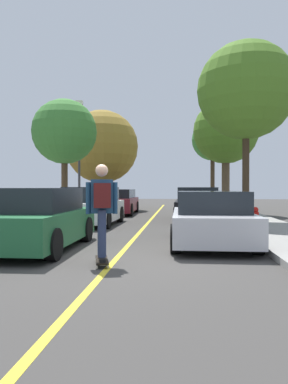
{
  "coord_description": "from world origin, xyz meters",
  "views": [
    {
      "loc": [
        1.24,
        -7.05,
        1.42
      ],
      "look_at": [
        -0.05,
        6.7,
        1.26
      ],
      "focal_mm": 34.82,
      "sensor_mm": 36.0,
      "label": 1
    }
  ],
  "objects_px": {
    "street_tree_right_nearest": "(246,91)",
    "street_tree_right_near": "(226,132)",
    "parked_car_left_near": "(92,206)",
    "street_tree_right_far": "(213,140)",
    "parked_car_right_near": "(197,204)",
    "streetlamp": "(79,149)",
    "skateboard": "(102,260)",
    "fire_hydrant": "(255,219)",
    "parked_car_left_far": "(118,202)",
    "skateboarder": "(102,205)",
    "parked_car_left_nearest": "(36,220)",
    "parked_car_right_nearest": "(211,218)",
    "street_tree_left_nearest": "(64,132)",
    "street_tree_left_near": "(102,147)"
  },
  "relations": [
    {
      "from": "street_tree_right_far",
      "to": "skateboarder",
      "type": "bearing_deg",
      "value": -100.3
    },
    {
      "from": "parked_car_left_near",
      "to": "street_tree_right_near",
      "type": "bearing_deg",
      "value": 48.11
    },
    {
      "from": "parked_car_right_nearest",
      "to": "skateboarder",
      "type": "distance_m",
      "value": 3.52
    },
    {
      "from": "parked_car_right_nearest",
      "to": "parked_car_left_far",
      "type": "bearing_deg",
      "value": 111.53
    },
    {
      "from": "parked_car_left_far",
      "to": "skateboarder",
      "type": "distance_m",
      "value": 13.18
    },
    {
      "from": "parked_car_left_far",
      "to": "street_tree_right_nearest",
      "type": "relative_size",
      "value": 0.66
    },
    {
      "from": "parked_car_left_far",
      "to": "street_tree_right_far",
      "type": "relative_size",
      "value": 0.7
    },
    {
      "from": "parked_car_left_near",
      "to": "parked_car_left_far",
      "type": "distance_m",
      "value": 5.84
    },
    {
      "from": "street_tree_left_near",
      "to": "fire_hydrant",
      "type": "relative_size",
      "value": 9.0
    },
    {
      "from": "parked_car_left_far",
      "to": "street_tree_right_near",
      "type": "bearing_deg",
      "value": 6.04
    },
    {
      "from": "parked_car_right_nearest",
      "to": "streetlamp",
      "type": "relative_size",
      "value": 0.74
    },
    {
      "from": "parked_car_right_near",
      "to": "street_tree_right_nearest",
      "type": "height_order",
      "value": "street_tree_right_nearest"
    },
    {
      "from": "parked_car_right_nearest",
      "to": "street_tree_right_nearest",
      "type": "xyz_separation_m",
      "value": [
        1.71,
        4.88,
        4.4
      ]
    },
    {
      "from": "parked_car_left_nearest",
      "to": "street_tree_right_near",
      "type": "xyz_separation_m",
      "value": [
        5.78,
        12.07,
        3.73
      ]
    },
    {
      "from": "street_tree_right_nearest",
      "to": "streetlamp",
      "type": "xyz_separation_m",
      "value": [
        -7.53,
        4.15,
        -1.67
      ]
    },
    {
      "from": "street_tree_left_near",
      "to": "street_tree_right_nearest",
      "type": "xyz_separation_m",
      "value": [
        7.49,
        -9.54,
        0.98
      ]
    },
    {
      "from": "parked_car_left_far",
      "to": "street_tree_right_nearest",
      "type": "xyz_separation_m",
      "value": [
        5.78,
        -5.44,
        4.38
      ]
    },
    {
      "from": "parked_car_right_nearest",
      "to": "street_tree_left_near",
      "type": "height_order",
      "value": "street_tree_left_near"
    },
    {
      "from": "parked_car_right_near",
      "to": "street_tree_left_nearest",
      "type": "distance_m",
      "value": 6.61
    },
    {
      "from": "street_tree_right_near",
      "to": "parked_car_left_near",
      "type": "bearing_deg",
      "value": -131.89
    },
    {
      "from": "parked_car_left_far",
      "to": "parked_car_right_near",
      "type": "bearing_deg",
      "value": -39.19
    },
    {
      "from": "parked_car_left_near",
      "to": "street_tree_left_near",
      "type": "bearing_deg",
      "value": 99.76
    },
    {
      "from": "parked_car_left_far",
      "to": "streetlamp",
      "type": "height_order",
      "value": "streetlamp"
    },
    {
      "from": "parked_car_left_far",
      "to": "skateboarder",
      "type": "height_order",
      "value": "skateboarder"
    },
    {
      "from": "parked_car_left_near",
      "to": "street_tree_right_far",
      "type": "bearing_deg",
      "value": 67.97
    },
    {
      "from": "parked_car_right_near",
      "to": "street_tree_right_far",
      "type": "height_order",
      "value": "street_tree_right_far"
    },
    {
      "from": "parked_car_left_nearest",
      "to": "street_tree_right_nearest",
      "type": "bearing_deg",
      "value": 46.13
    },
    {
      "from": "street_tree_right_nearest",
      "to": "street_tree_right_near",
      "type": "distance_m",
      "value": 6.09
    },
    {
      "from": "streetlamp",
      "to": "street_tree_right_nearest",
      "type": "bearing_deg",
      "value": -28.88
    },
    {
      "from": "street_tree_right_nearest",
      "to": "street_tree_right_far",
      "type": "distance_m",
      "value": 13.89
    },
    {
      "from": "fire_hydrant",
      "to": "skateboard",
      "type": "bearing_deg",
      "value": -128.04
    },
    {
      "from": "parked_car_left_near",
      "to": "parked_car_right_near",
      "type": "distance_m",
      "value": 4.79
    },
    {
      "from": "parked_car_right_nearest",
      "to": "parked_car_right_near",
      "type": "xyz_separation_m",
      "value": [
        0.0,
        7.0,
        0.05
      ]
    },
    {
      "from": "parked_car_right_near",
      "to": "fire_hydrant",
      "type": "bearing_deg",
      "value": -73.15
    },
    {
      "from": "parked_car_right_nearest",
      "to": "street_tree_left_nearest",
      "type": "relative_size",
      "value": 0.81
    },
    {
      "from": "parked_car_left_near",
      "to": "street_tree_right_far",
      "type": "relative_size",
      "value": 0.63
    },
    {
      "from": "parked_car_left_near",
      "to": "streetlamp",
      "type": "distance_m",
      "value": 5.55
    },
    {
      "from": "streetlamp",
      "to": "skateboarder",
      "type": "bearing_deg",
      "value": -72.85
    },
    {
      "from": "fire_hydrant",
      "to": "skateboarder",
      "type": "height_order",
      "value": "skateboarder"
    },
    {
      "from": "street_tree_right_far",
      "to": "skateboard",
      "type": "height_order",
      "value": "street_tree_right_far"
    },
    {
      "from": "fire_hydrant",
      "to": "streetlamp",
      "type": "distance_m",
      "value": 10.53
    },
    {
      "from": "street_tree_right_near",
      "to": "fire_hydrant",
      "type": "bearing_deg",
      "value": -91.35
    },
    {
      "from": "parked_car_right_nearest",
      "to": "street_tree_right_nearest",
      "type": "distance_m",
      "value": 6.79
    },
    {
      "from": "skateboarder",
      "to": "parked_car_right_near",
      "type": "bearing_deg",
      "value": 77.26
    },
    {
      "from": "skateboard",
      "to": "street_tree_right_nearest",
      "type": "bearing_deg",
      "value": 62.65
    },
    {
      "from": "street_tree_left_nearest",
      "to": "skateboard",
      "type": "distance_m",
      "value": 10.53
    },
    {
      "from": "street_tree_right_nearest",
      "to": "skateboarder",
      "type": "relative_size",
      "value": 3.87
    },
    {
      "from": "fire_hydrant",
      "to": "streetlamp",
      "type": "height_order",
      "value": "streetlamp"
    },
    {
      "from": "parked_car_right_near",
      "to": "streetlamp",
      "type": "relative_size",
      "value": 0.78
    },
    {
      "from": "streetlamp",
      "to": "parked_car_left_nearest",
      "type": "bearing_deg",
      "value": -80.24
    }
  ]
}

